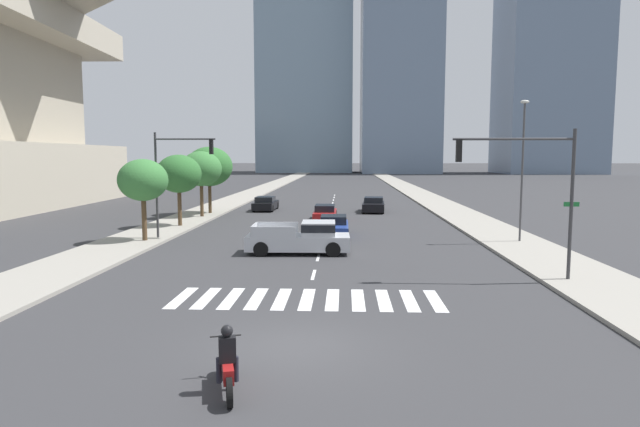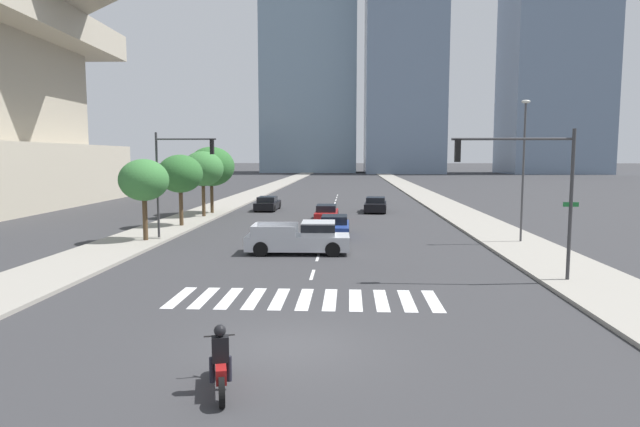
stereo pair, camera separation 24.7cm
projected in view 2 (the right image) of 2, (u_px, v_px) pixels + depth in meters
ground_plane at (290, 346)px, 14.45m from camera, size 800.00×800.00×0.00m
sidewalk_east at (469, 218)px, 43.63m from camera, size 4.00×260.00×0.15m
sidewalk_west at (195, 217)px, 44.84m from camera, size 4.00×260.00×0.15m
crosswalk_near at (305, 299)px, 19.19m from camera, size 9.45×2.95×0.01m
lane_divider_center at (331, 215)px, 47.00m from camera, size 0.14×50.00×0.01m
motorcycle_lead at (221, 364)px, 11.64m from camera, size 0.87×2.14×1.49m
pickup_truck at (303, 238)px, 28.19m from camera, size 5.38×2.25×1.67m
sedan_black_0 at (376, 205)px, 49.37m from camera, size 2.24×4.74×1.33m
sedan_blue_1 at (334, 227)px, 34.41m from camera, size 1.89×4.54×1.29m
sedan_red_2 at (327, 213)px, 42.78m from camera, size 1.79×4.78×1.25m
sedan_black_3 at (268, 204)px, 50.78m from camera, size 2.00×4.56×1.31m
traffic_signal_near at (527, 176)px, 21.30m from camera, size 5.01×0.28×5.96m
traffic_signal_far at (178, 167)px, 32.39m from camera, size 3.92×0.28×6.31m
street_lamp_east at (524, 161)px, 30.88m from camera, size 0.50×0.24×8.05m
street_tree_nearest at (144, 180)px, 31.46m from camera, size 2.86×2.86×4.73m
street_tree_second at (180, 174)px, 38.23m from camera, size 3.15×3.15×5.01m
street_tree_third at (203, 169)px, 44.12m from camera, size 3.34×3.34×5.31m
street_tree_fourth at (211, 167)px, 46.78m from camera, size 3.99×3.99×5.71m
office_tower_left_skyline at (310, 3)px, 170.35m from camera, size 29.67×20.43×107.33m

